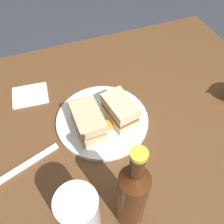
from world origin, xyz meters
name	(u,v)px	position (x,y,z in m)	size (l,w,h in m)	color
ground_plane	(118,202)	(0.00, 0.00, 0.00)	(6.00, 6.00, 0.00)	#333842
dining_table	(119,171)	(0.00, 0.00, 0.36)	(1.04, 0.82, 0.73)	brown
plate	(102,120)	(-0.06, 0.00, 0.73)	(0.27, 0.27, 0.01)	white
sandwich_half_left	(88,121)	(-0.11, -0.02, 0.77)	(0.08, 0.12, 0.07)	#CCB284
sandwich_half_right	(120,111)	(-0.01, -0.02, 0.78)	(0.08, 0.12, 0.07)	beige
potato_wedge_front	(110,125)	(-0.05, -0.04, 0.75)	(0.06, 0.02, 0.02)	gold
potato_wedge_middle	(105,125)	(-0.06, -0.03, 0.75)	(0.05, 0.02, 0.02)	gold
potato_wedge_back	(107,127)	(-0.06, -0.04, 0.75)	(0.05, 0.02, 0.01)	#AD702D
pint_glass	(80,217)	(-0.20, -0.26, 0.79)	(0.08, 0.08, 0.15)	white
cider_bottle	(132,195)	(-0.09, -0.27, 0.84)	(0.06, 0.06, 0.28)	#47230F
napkin	(30,95)	(-0.24, 0.18, 0.73)	(0.11, 0.09, 0.01)	white
fork	(27,164)	(-0.29, -0.07, 0.73)	(0.18, 0.02, 0.01)	silver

